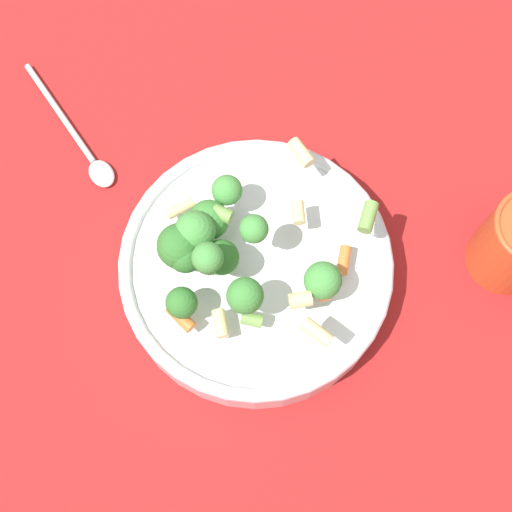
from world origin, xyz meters
TOP-DOWN VIEW (x-y plane):
  - ground_plane at (0.00, 0.00)m, footprint 3.00×3.00m
  - bowl at (0.00, 0.00)m, footprint 0.28×0.28m
  - pasta_salad at (-0.00, -0.03)m, footprint 0.21×0.22m
  - spoon at (-0.19, -0.16)m, footprint 0.18×0.09m

SIDE VIEW (x-z plane):
  - ground_plane at x=0.00m, z-range 0.00..0.00m
  - spoon at x=-0.19m, z-range 0.00..0.01m
  - bowl at x=0.00m, z-range 0.00..0.05m
  - pasta_salad at x=0.00m, z-range 0.05..0.13m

